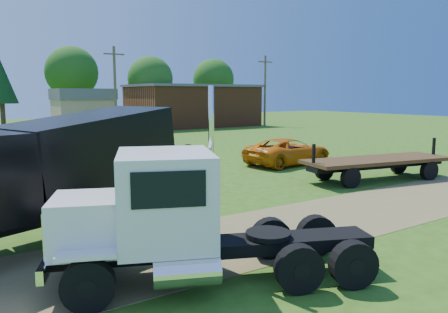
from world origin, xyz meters
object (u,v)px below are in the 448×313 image
white_semi_tractor (170,218)px  black_dump_truck (41,172)px  orange_pickup (288,151)px  flatbed_trailer (377,163)px

white_semi_tractor → black_dump_truck: (-1.78, 4.06, 0.57)m
orange_pickup → black_dump_truck: bearing=109.5°
white_semi_tractor → flatbed_trailer: size_ratio=0.93×
white_semi_tractor → black_dump_truck: size_ratio=0.83×
orange_pickup → flatbed_trailer: bearing=178.2°
white_semi_tractor → orange_pickup: white_semi_tractor is taller
orange_pickup → flatbed_trailer: (0.36, -5.92, 0.04)m
black_dump_truck → orange_pickup: bearing=5.7°
black_dump_truck → flatbed_trailer: bearing=-15.6°
white_semi_tractor → flatbed_trailer: 14.34m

